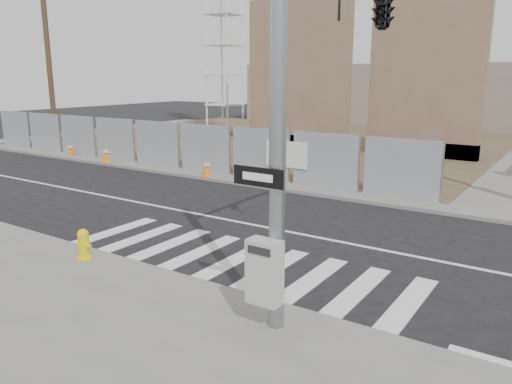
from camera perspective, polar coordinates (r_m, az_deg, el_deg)
The scene contains 13 objects.
ground at distance 13.57m, azimuth 3.83°, elevation -4.59°, with size 100.00×100.00×0.00m, color black.
sidewalk_far at distance 26.35m, azimuth 19.21°, elevation 3.59°, with size 50.00×20.00×0.12m, color slate.
signal_pole at distance 9.99m, azimuth 11.14°, elevation 16.63°, with size 0.96×5.87×7.00m.
chain_link_fence at distance 23.26m, azimuth -11.61°, elevation 5.50°, with size 24.60×0.04×2.00m, color gray.
concrete_wall_left at distance 27.76m, azimuth 4.88°, elevation 11.62°, with size 6.00×1.30×8.00m.
concrete_wall_right at distance 26.24m, azimuth 18.74°, elevation 10.89°, with size 5.50×1.30×8.00m.
crane_tower at distance 35.75m, azimuth -3.75°, elevation 21.07°, with size 2.60×2.60×18.15m.
utility_pole_left at distance 29.59m, azimuth -22.66°, elevation 14.32°, with size 1.60×0.28×10.00m.
fire_hydrant at distance 11.86m, azimuth -19.09°, elevation -5.63°, with size 0.43×0.42×0.69m.
traffic_cone_a at distance 27.26m, azimuth -20.41°, elevation 4.64°, with size 0.44×0.44×0.69m.
traffic_cone_b at distance 24.57m, azimuth -16.77°, elevation 4.17°, with size 0.47×0.47×0.80m.
traffic_cone_c at distance 20.41m, azimuth -5.65°, elevation 2.82°, with size 0.47×0.47×0.73m.
traffic_cone_d at distance 19.85m, azimuth 2.45°, elevation 2.53°, with size 0.47×0.47×0.70m.
Camera 1 is at (6.38, -11.23, 4.15)m, focal length 35.00 mm.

